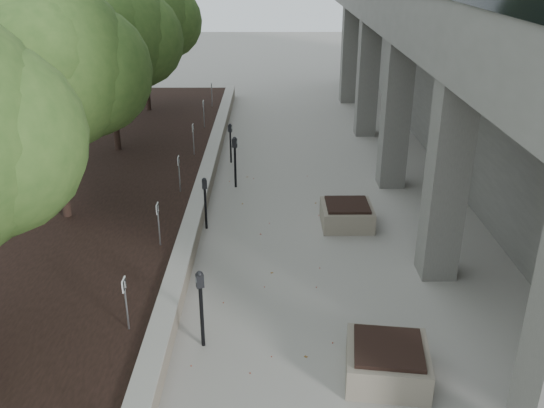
{
  "coord_description": "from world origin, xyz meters",
  "views": [
    {
      "loc": [
        0.0,
        -4.53,
        6.15
      ],
      "look_at": [
        0.02,
        7.1,
        1.09
      ],
      "focal_mm": 38.58,
      "sensor_mm": 36.0,
      "label": 1
    }
  ],
  "objects_px": {
    "parking_meter_3": "(205,203)",
    "crabapple_tree_4": "(109,62)",
    "crabapple_tree_3": "(50,102)",
    "parking_meter_5": "(231,143)",
    "parking_meter_2": "(201,309)",
    "planter_front": "(387,361)",
    "parking_meter_4": "(235,162)",
    "crabapple_tree_5": "(143,38)",
    "planter_back": "(347,214)"
  },
  "relations": [
    {
      "from": "parking_meter_3",
      "to": "parking_meter_5",
      "type": "distance_m",
      "value": 4.76
    },
    {
      "from": "parking_meter_3",
      "to": "planter_front",
      "type": "distance_m",
      "value": 6.32
    },
    {
      "from": "parking_meter_4",
      "to": "parking_meter_5",
      "type": "relative_size",
      "value": 1.17
    },
    {
      "from": "crabapple_tree_3",
      "to": "parking_meter_2",
      "type": "bearing_deg",
      "value": -50.34
    },
    {
      "from": "crabapple_tree_4",
      "to": "parking_meter_3",
      "type": "distance_m",
      "value": 6.36
    },
    {
      "from": "crabapple_tree_3",
      "to": "parking_meter_5",
      "type": "xyz_separation_m",
      "value": [
        3.54,
        4.88,
        -2.49
      ]
    },
    {
      "from": "parking_meter_2",
      "to": "parking_meter_3",
      "type": "relative_size",
      "value": 1.11
    },
    {
      "from": "crabapple_tree_3",
      "to": "parking_meter_4",
      "type": "bearing_deg",
      "value": 36.39
    },
    {
      "from": "crabapple_tree_3",
      "to": "crabapple_tree_5",
      "type": "height_order",
      "value": "same"
    },
    {
      "from": "crabapple_tree_3",
      "to": "planter_front",
      "type": "xyz_separation_m",
      "value": [
        6.6,
        -5.21,
        -2.83
      ]
    },
    {
      "from": "parking_meter_2",
      "to": "planter_front",
      "type": "distance_m",
      "value": 3.09
    },
    {
      "from": "crabapple_tree_4",
      "to": "parking_meter_5",
      "type": "relative_size",
      "value": 4.31
    },
    {
      "from": "crabapple_tree_3",
      "to": "parking_meter_2",
      "type": "relative_size",
      "value": 3.77
    },
    {
      "from": "crabapple_tree_4",
      "to": "parking_meter_4",
      "type": "xyz_separation_m",
      "value": [
        3.81,
        -2.19,
        -2.38
      ]
    },
    {
      "from": "parking_meter_2",
      "to": "crabapple_tree_5",
      "type": "bearing_deg",
      "value": 82.43
    },
    {
      "from": "parking_meter_2",
      "to": "parking_meter_4",
      "type": "xyz_separation_m",
      "value": [
        0.15,
        7.21,
        0.02
      ]
    },
    {
      "from": "crabapple_tree_3",
      "to": "planter_front",
      "type": "height_order",
      "value": "crabapple_tree_3"
    },
    {
      "from": "parking_meter_3",
      "to": "planter_back",
      "type": "distance_m",
      "value": 3.41
    },
    {
      "from": "parking_meter_5",
      "to": "planter_front",
      "type": "height_order",
      "value": "parking_meter_5"
    },
    {
      "from": "crabapple_tree_4",
      "to": "planter_front",
      "type": "distance_m",
      "value": 12.48
    },
    {
      "from": "crabapple_tree_4",
      "to": "parking_meter_2",
      "type": "distance_m",
      "value": 10.37
    },
    {
      "from": "parking_meter_4",
      "to": "planter_front",
      "type": "height_order",
      "value": "parking_meter_4"
    },
    {
      "from": "parking_meter_4",
      "to": "crabapple_tree_4",
      "type": "bearing_deg",
      "value": 168.75
    },
    {
      "from": "crabapple_tree_4",
      "to": "parking_meter_3",
      "type": "xyz_separation_m",
      "value": [
        3.25,
        -4.87,
        -2.47
      ]
    },
    {
      "from": "parking_meter_4",
      "to": "planter_back",
      "type": "height_order",
      "value": "parking_meter_4"
    },
    {
      "from": "parking_meter_5",
      "to": "planter_back",
      "type": "bearing_deg",
      "value": -36.74
    },
    {
      "from": "crabapple_tree_4",
      "to": "parking_meter_4",
      "type": "distance_m",
      "value": 5.0
    },
    {
      "from": "parking_meter_3",
      "to": "crabapple_tree_4",
      "type": "bearing_deg",
      "value": 110.36
    },
    {
      "from": "parking_meter_4",
      "to": "planter_back",
      "type": "xyz_separation_m",
      "value": [
        2.83,
        -2.49,
        -0.46
      ]
    },
    {
      "from": "parking_meter_2",
      "to": "planter_front",
      "type": "xyz_separation_m",
      "value": [
        2.95,
        -0.8,
        -0.43
      ]
    },
    {
      "from": "crabapple_tree_4",
      "to": "crabapple_tree_5",
      "type": "distance_m",
      "value": 5.0
    },
    {
      "from": "parking_meter_2",
      "to": "parking_meter_5",
      "type": "xyz_separation_m",
      "value": [
        -0.11,
        9.29,
        -0.09
      ]
    },
    {
      "from": "crabapple_tree_5",
      "to": "parking_meter_3",
      "type": "distance_m",
      "value": 10.68
    },
    {
      "from": "crabapple_tree_4",
      "to": "planter_front",
      "type": "height_order",
      "value": "crabapple_tree_4"
    },
    {
      "from": "parking_meter_2",
      "to": "parking_meter_5",
      "type": "bearing_deg",
      "value": 68.88
    },
    {
      "from": "parking_meter_2",
      "to": "parking_meter_3",
      "type": "height_order",
      "value": "parking_meter_2"
    },
    {
      "from": "planter_back",
      "to": "parking_meter_5",
      "type": "bearing_deg",
      "value": 124.12
    },
    {
      "from": "crabapple_tree_3",
      "to": "crabapple_tree_4",
      "type": "distance_m",
      "value": 5.0
    },
    {
      "from": "crabapple_tree_3",
      "to": "parking_meter_2",
      "type": "height_order",
      "value": "crabapple_tree_3"
    },
    {
      "from": "crabapple_tree_3",
      "to": "parking_meter_3",
      "type": "distance_m",
      "value": 4.08
    },
    {
      "from": "crabapple_tree_5",
      "to": "parking_meter_5",
      "type": "relative_size",
      "value": 4.31
    },
    {
      "from": "crabapple_tree_4",
      "to": "parking_meter_5",
      "type": "height_order",
      "value": "crabapple_tree_4"
    },
    {
      "from": "crabapple_tree_4",
      "to": "parking_meter_3",
      "type": "bearing_deg",
      "value": -56.29
    },
    {
      "from": "crabapple_tree_5",
      "to": "crabapple_tree_4",
      "type": "bearing_deg",
      "value": -90.0
    },
    {
      "from": "parking_meter_4",
      "to": "parking_meter_5",
      "type": "height_order",
      "value": "parking_meter_4"
    },
    {
      "from": "parking_meter_2",
      "to": "parking_meter_3",
      "type": "distance_m",
      "value": 4.55
    },
    {
      "from": "planter_front",
      "to": "planter_back",
      "type": "height_order",
      "value": "planter_front"
    },
    {
      "from": "parking_meter_3",
      "to": "parking_meter_5",
      "type": "xyz_separation_m",
      "value": [
        0.29,
        4.75,
        -0.02
      ]
    },
    {
      "from": "parking_meter_5",
      "to": "parking_meter_4",
      "type": "bearing_deg",
      "value": -63.65
    },
    {
      "from": "parking_meter_3",
      "to": "parking_meter_4",
      "type": "relative_size",
      "value": 0.88
    }
  ]
}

